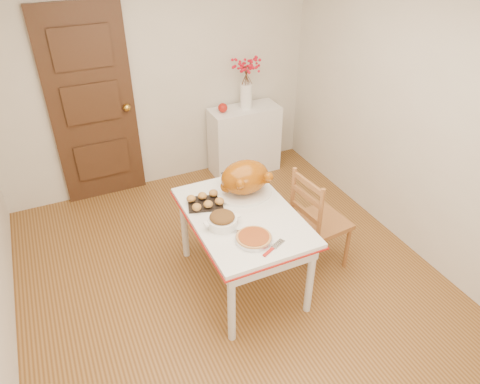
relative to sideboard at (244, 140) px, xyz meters
name	(u,v)px	position (x,y,z in m)	size (l,w,h in m)	color
floor	(235,287)	(-0.93, -1.78, -0.41)	(3.50, 4.00, 0.00)	#5D3513
wall_back	(156,76)	(-0.93, 0.22, 0.84)	(3.50, 0.00, 2.50)	beige
wall_right	(421,119)	(0.82, -1.78, 0.84)	(0.00, 4.00, 2.50)	beige
door_back	(93,108)	(-1.63, 0.19, 0.62)	(0.85, 0.06, 2.06)	#382415
sideboard	(244,140)	(0.00, 0.00, 0.00)	(0.81, 0.36, 0.81)	white
kitchen_table	(243,249)	(-0.84, -1.74, -0.04)	(0.83, 1.21, 0.72)	white
chair_oak	(321,220)	(-0.12, -1.80, 0.08)	(0.43, 0.43, 0.97)	#935825
berry_vase	(246,83)	(0.02, 0.00, 0.70)	(0.31, 0.31, 0.59)	white
apple	(223,108)	(-0.27, 0.00, 0.46)	(0.11, 0.11, 0.11)	#9F170F
turkey_platter	(245,179)	(-0.70, -1.48, 0.47)	(0.48, 0.38, 0.30)	#9C4D09
pumpkin_pie	(254,238)	(-0.91, -2.07, 0.35)	(0.27, 0.27, 0.06)	#893A14
stuffing_dish	(222,220)	(-1.05, -1.81, 0.38)	(0.29, 0.23, 0.11)	#4D2E12
rolls_tray	(205,201)	(-1.06, -1.49, 0.36)	(0.28, 0.22, 0.08)	#9D6426
pie_server	(273,248)	(-0.81, -2.20, 0.33)	(0.23, 0.07, 0.01)	silver
carving_knife	(236,231)	(-0.98, -1.92, 0.33)	(0.24, 0.06, 0.01)	silver
drinking_glass	(224,178)	(-0.79, -1.25, 0.37)	(0.06, 0.06, 0.10)	white
shaker_pair	(245,175)	(-0.60, -1.27, 0.36)	(0.09, 0.04, 0.09)	white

